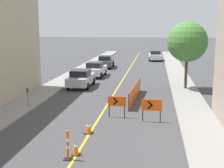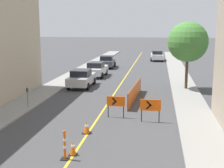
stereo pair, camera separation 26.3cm
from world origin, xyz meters
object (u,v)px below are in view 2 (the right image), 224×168
object	(u,v)px
traffic_cone_fifth	(73,148)
parked_car_opposite_side	(157,56)
parked_car_curb_near	(82,78)
street_tree_right_near	(188,42)
arrow_barricade_primary	(116,102)
parked_car_curb_mid	(96,69)
arrow_barricade_secondary	(150,106)
parking_meter_near_curb	(27,93)
traffic_cone_farthest	(87,128)
delineator_post_rear	(65,147)
parked_car_curb_far	(107,62)

from	to	relation	value
traffic_cone_fifth	parked_car_opposite_side	size ratio (longest dim) A/B	0.14
parked_car_curb_near	parked_car_opposite_side	distance (m)	23.62
traffic_cone_fifth	street_tree_right_near	xyz separation A→B (m)	(5.91, 14.83, 3.80)
parked_car_curb_near	arrow_barricade_primary	bearing A→B (deg)	-63.82
street_tree_right_near	parked_car_curb_mid	bearing A→B (deg)	147.20
arrow_barricade_secondary	parked_car_curb_mid	distance (m)	16.71
arrow_barricade_primary	parked_car_curb_near	xyz separation A→B (m)	(-4.35, 8.95, -0.14)
parked_car_opposite_side	parking_meter_near_curb	world-z (taller)	parked_car_opposite_side
parked_car_curb_near	parking_meter_near_curb	xyz separation A→B (m)	(-1.69, -7.90, 0.26)
parked_car_curb_mid	arrow_barricade_primary	bearing A→B (deg)	-72.25
traffic_cone_farthest	delineator_post_rear	distance (m)	3.26
parked_car_curb_near	street_tree_right_near	size ratio (longest dim) A/B	0.76
delineator_post_rear	parking_meter_near_curb	size ratio (longest dim) A/B	0.96
arrow_barricade_primary	street_tree_right_near	xyz separation A→B (m)	(4.86, 9.06, 3.17)
parked_car_curb_far	parked_car_opposite_side	distance (m)	11.38
parked_car_curb_mid	parked_car_curb_far	world-z (taller)	same
delineator_post_rear	parked_car_opposite_side	distance (m)	38.05
traffic_cone_farthest	parked_car_curb_near	distance (m)	12.40
parked_car_curb_far	arrow_barricade_primary	bearing A→B (deg)	-82.13
traffic_cone_fifth	delineator_post_rear	xyz separation A→B (m)	(-0.21, -0.48, 0.25)
arrow_barricade_secondary	parked_car_opposite_side	xyz separation A→B (m)	(0.11, 32.23, -0.14)
traffic_cone_farthest	traffic_cone_fifth	bearing A→B (deg)	-88.97
traffic_cone_fifth	arrow_barricade_primary	size ratio (longest dim) A/B	0.47
parked_car_curb_near	parked_car_curb_mid	size ratio (longest dim) A/B	0.99
delineator_post_rear	street_tree_right_near	distance (m)	16.87
parked_car_curb_near	parked_car_opposite_side	world-z (taller)	same
traffic_cone_farthest	street_tree_right_near	size ratio (longest dim) A/B	0.11
arrow_barricade_secondary	parked_car_curb_near	bearing A→B (deg)	124.27
arrow_barricade_primary	arrow_barricade_secondary	world-z (taller)	arrow_barricade_secondary
traffic_cone_fifth	arrow_barricade_secondary	size ratio (longest dim) A/B	0.46
parking_meter_near_curb	parked_car_opposite_side	bearing A→B (deg)	74.95
parked_car_opposite_side	parking_meter_near_curb	distance (m)	31.68
traffic_cone_fifth	arrow_barricade_primary	world-z (taller)	arrow_barricade_primary
traffic_cone_fifth	delineator_post_rear	distance (m)	0.58
traffic_cone_fifth	parking_meter_near_curb	size ratio (longest dim) A/B	0.47
parked_car_opposite_side	parked_car_curb_far	bearing A→B (deg)	-127.75
parked_car_curb_mid	arrow_barricade_secondary	bearing A→B (deg)	-65.93
parked_car_curb_near	parked_car_curb_far	bearing A→B (deg)	89.84
parked_car_opposite_side	parking_meter_near_curb	bearing A→B (deg)	-108.28
parking_meter_near_curb	parked_car_curb_far	bearing A→B (deg)	85.21
traffic_cone_farthest	parked_car_curb_mid	distance (m)	18.18
arrow_barricade_primary	arrow_barricade_secondary	size ratio (longest dim) A/B	0.98
traffic_cone_fifth	parked_car_curb_far	distance (m)	28.22
traffic_cone_fifth	traffic_cone_farthest	world-z (taller)	traffic_cone_fifth
delineator_post_rear	street_tree_right_near	xyz separation A→B (m)	(6.12, 15.31, 3.56)
parking_meter_near_curb	street_tree_right_near	bearing A→B (deg)	36.35
arrow_barricade_primary	street_tree_right_near	bearing A→B (deg)	62.18
delineator_post_rear	parked_car_curb_far	world-z (taller)	parked_car_curb_far
parked_car_curb_mid	parked_car_curb_far	distance (m)	7.36
parked_car_curb_near	parked_car_opposite_side	xyz separation A→B (m)	(6.54, 22.69, 0.00)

